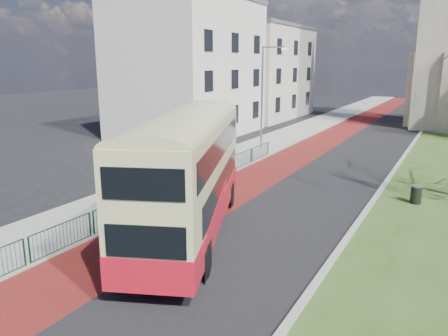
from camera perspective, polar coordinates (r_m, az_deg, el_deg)
The scene contains 12 objects.
ground at distance 18.28m, azimuth -5.39°, elevation -8.56°, with size 160.00×160.00×0.00m, color black.
road_carriageway at distance 35.59m, azimuth 15.02°, elevation 2.01°, with size 9.00×120.00×0.01m, color black.
bus_lane at distance 36.30m, azimuth 10.89°, elevation 2.45°, with size 3.40×120.00×0.01m, color #591414.
pavement_west at distance 37.59m, azimuth 5.38°, elevation 3.10°, with size 4.00×120.00×0.12m, color gray.
kerb_west at distance 36.86m, azimuth 8.23°, elevation 2.82°, with size 0.25×120.00×0.13m, color #999993.
kerb_east at distance 36.77m, azimuth 22.75°, elevation 1.87°, with size 0.25×80.00×0.13m, color #999993.
pedestrian_railing at distance 22.80m, azimuth -5.96°, elevation -2.57°, with size 0.07×24.00×1.12m.
street_block_near at distance 43.01m, azimuth -4.68°, elevation 13.08°, with size 10.30×14.30×13.00m.
street_block_far at distance 57.08m, azimuth 4.39°, elevation 12.46°, with size 10.30×16.30×11.50m.
streetlamp at distance 34.95m, azimuth 5.21°, elevation 9.81°, with size 2.13×0.18×8.00m.
bus at distance 17.38m, azimuth -4.66°, elevation -0.14°, with size 6.74×11.76×4.84m.
litter_bin at distance 23.73m, azimuth 23.80°, elevation -3.17°, with size 0.64×0.64×0.92m.
Camera 1 is at (9.58, -13.97, 6.89)m, focal length 35.00 mm.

